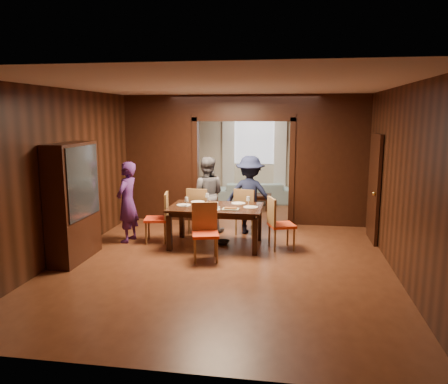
% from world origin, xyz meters
% --- Properties ---
extents(floor, '(9.00, 9.00, 0.00)m').
position_xyz_m(floor, '(0.00, 0.00, 0.00)').
color(floor, '#582C18').
rests_on(floor, ground).
extents(ceiling, '(5.50, 9.00, 0.02)m').
position_xyz_m(ceiling, '(0.00, 0.00, 2.90)').
color(ceiling, silver).
rests_on(ceiling, room_walls).
extents(room_walls, '(5.52, 9.01, 2.90)m').
position_xyz_m(room_walls, '(0.00, 1.89, 1.51)').
color(room_walls, black).
rests_on(room_walls, floor).
extents(person_purple, '(0.44, 0.61, 1.57)m').
position_xyz_m(person_purple, '(-2.03, -0.33, 0.78)').
color(person_purple, '#472160').
rests_on(person_purple, floor).
extents(person_grey, '(0.82, 0.67, 1.59)m').
position_xyz_m(person_grey, '(-0.66, 0.66, 0.80)').
color(person_grey, '#525158').
rests_on(person_grey, floor).
extents(person_navy, '(1.11, 0.72, 1.63)m').
position_xyz_m(person_navy, '(0.26, 0.66, 0.81)').
color(person_navy, '#171D3A').
rests_on(person_navy, floor).
extents(sofa, '(2.12, 1.12, 0.59)m').
position_xyz_m(sofa, '(0.06, 3.85, 0.29)').
color(sofa, '#92B8BF').
rests_on(sofa, floor).
extents(serving_bowl, '(0.28, 0.28, 0.07)m').
position_xyz_m(serving_bowl, '(-0.17, -0.25, 0.79)').
color(serving_bowl, black).
rests_on(serving_bowl, dining_table).
extents(dining_table, '(1.72, 1.07, 0.76)m').
position_xyz_m(dining_table, '(-0.29, -0.33, 0.38)').
color(dining_table, black).
rests_on(dining_table, floor).
extents(coffee_table, '(0.80, 0.50, 0.40)m').
position_xyz_m(coffee_table, '(0.18, 3.00, 0.20)').
color(coffee_table, black).
rests_on(coffee_table, floor).
extents(chair_left, '(0.51, 0.51, 0.97)m').
position_xyz_m(chair_left, '(-1.48, -0.26, 0.48)').
color(chair_left, red).
rests_on(chair_left, floor).
extents(chair_right, '(0.56, 0.56, 0.97)m').
position_xyz_m(chair_right, '(0.95, -0.35, 0.48)').
color(chair_right, red).
rests_on(chair_right, floor).
extents(chair_far_l, '(0.48, 0.48, 0.97)m').
position_xyz_m(chair_far_l, '(-0.78, 0.51, 0.48)').
color(chair_far_l, orange).
rests_on(chair_far_l, floor).
extents(chair_far_r, '(0.54, 0.54, 0.97)m').
position_xyz_m(chair_far_r, '(0.21, 0.59, 0.48)').
color(chair_far_r, red).
rests_on(chair_far_r, floor).
extents(chair_near, '(0.54, 0.54, 0.97)m').
position_xyz_m(chair_near, '(-0.32, -1.20, 0.48)').
color(chair_near, red).
rests_on(chair_near, floor).
extents(hutch, '(0.40, 1.20, 2.00)m').
position_xyz_m(hutch, '(-2.53, -1.50, 1.00)').
color(hutch, black).
rests_on(hutch, floor).
extents(door_right, '(0.06, 0.90, 2.10)m').
position_xyz_m(door_right, '(2.70, 0.50, 1.05)').
color(door_right, black).
rests_on(door_right, floor).
extents(window_far, '(1.20, 0.03, 1.30)m').
position_xyz_m(window_far, '(0.00, 4.44, 1.70)').
color(window_far, silver).
rests_on(window_far, back_wall).
extents(curtain_left, '(0.35, 0.06, 2.40)m').
position_xyz_m(curtain_left, '(-0.75, 4.40, 1.25)').
color(curtain_left, white).
rests_on(curtain_left, back_wall).
extents(curtain_right, '(0.35, 0.06, 2.40)m').
position_xyz_m(curtain_right, '(0.75, 4.40, 1.25)').
color(curtain_right, white).
rests_on(curtain_right, back_wall).
extents(plate_left, '(0.27, 0.27, 0.01)m').
position_xyz_m(plate_left, '(-0.91, -0.34, 0.77)').
color(plate_left, silver).
rests_on(plate_left, dining_table).
extents(plate_far_l, '(0.27, 0.27, 0.01)m').
position_xyz_m(plate_far_l, '(-0.71, 0.01, 0.77)').
color(plate_far_l, white).
rests_on(plate_far_l, dining_table).
extents(plate_far_r, '(0.27, 0.27, 0.01)m').
position_xyz_m(plate_far_r, '(0.10, -0.00, 0.77)').
color(plate_far_r, white).
rests_on(plate_far_r, dining_table).
extents(plate_right, '(0.27, 0.27, 0.01)m').
position_xyz_m(plate_right, '(0.37, -0.33, 0.77)').
color(plate_right, silver).
rests_on(plate_right, dining_table).
extents(plate_near, '(0.27, 0.27, 0.01)m').
position_xyz_m(plate_near, '(-0.29, -0.63, 0.77)').
color(plate_near, silver).
rests_on(plate_near, dining_table).
extents(platter_a, '(0.30, 0.20, 0.04)m').
position_xyz_m(platter_a, '(-0.35, -0.48, 0.78)').
color(platter_a, gray).
rests_on(platter_a, dining_table).
extents(platter_b, '(0.30, 0.20, 0.04)m').
position_xyz_m(platter_b, '(0.03, -0.56, 0.78)').
color(platter_b, gray).
rests_on(platter_b, dining_table).
extents(wineglass_left, '(0.08, 0.08, 0.18)m').
position_xyz_m(wineglass_left, '(-0.83, -0.44, 0.85)').
color(wineglass_left, silver).
rests_on(wineglass_left, dining_table).
extents(wineglass_far, '(0.08, 0.08, 0.18)m').
position_xyz_m(wineglass_far, '(-0.52, 0.02, 0.85)').
color(wineglass_far, silver).
rests_on(wineglass_far, dining_table).
extents(wineglass_right, '(0.08, 0.08, 0.18)m').
position_xyz_m(wineglass_right, '(0.31, -0.19, 0.85)').
color(wineglass_right, white).
rests_on(wineglass_right, dining_table).
extents(tumbler, '(0.07, 0.07, 0.14)m').
position_xyz_m(tumbler, '(-0.22, -0.63, 0.83)').
color(tumbler, silver).
rests_on(tumbler, dining_table).
extents(condiment_jar, '(0.08, 0.08, 0.11)m').
position_xyz_m(condiment_jar, '(-0.40, -0.36, 0.82)').
color(condiment_jar, '#472410').
rests_on(condiment_jar, dining_table).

